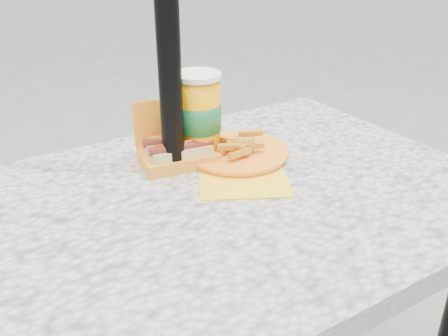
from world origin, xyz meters
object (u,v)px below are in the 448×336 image
umbrella_pole (167,11)px  fries_plate (237,153)px  hotdog_box (178,151)px  soda_cup (198,116)px

umbrella_pole → fries_plate: umbrella_pole is taller
umbrella_pole → hotdog_box: size_ratio=11.71×
hotdog_box → soda_cup: size_ratio=0.91×
umbrella_pole → fries_plate: size_ratio=6.22×
hotdog_box → soda_cup: (0.06, 0.00, 0.07)m
fries_plate → soda_cup: 0.13m
umbrella_pole → hotdog_box: 0.32m
umbrella_pole → soda_cup: 0.26m
fries_plate → soda_cup: (-0.07, 0.05, 0.09)m
soda_cup → hotdog_box: bearing=-178.2°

